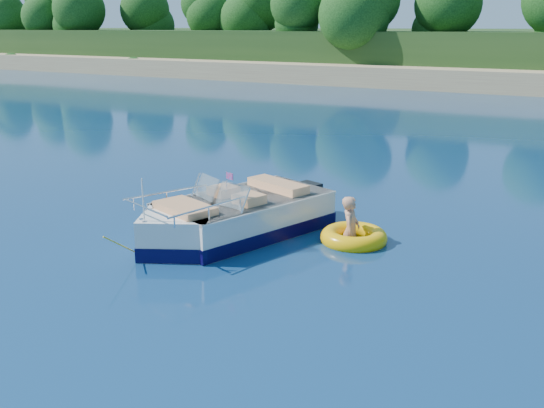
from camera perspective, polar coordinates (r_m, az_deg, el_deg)
name	(u,v)px	position (r m, az deg, el deg)	size (l,w,h in m)	color
ground	(263,275)	(11.34, -0.88, -6.67)	(160.00, 160.00, 0.00)	#0B274F
motorboat	(232,220)	(13.25, -3.81, -1.54)	(3.11, 5.45, 1.88)	white
tow_tube	(354,237)	(13.09, 7.69, -3.12)	(1.86, 1.86, 0.38)	#FFB907
boy	(350,239)	(13.25, 7.38, -3.33)	(0.59, 0.39, 1.61)	tan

